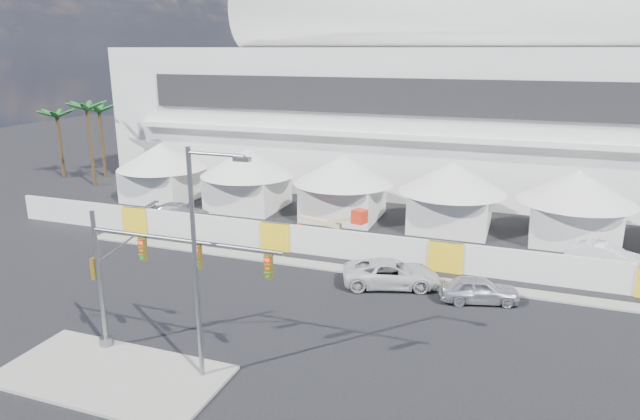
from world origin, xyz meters
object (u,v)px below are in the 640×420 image
(sedan_silver, at_px, (479,289))
(pickup_curb, at_px, (391,273))
(lot_car_a, at_px, (606,256))
(traffic_mast, at_px, (138,278))
(boom_lift, at_px, (316,233))
(lot_car_c, at_px, (180,212))
(streetlight_median, at_px, (200,251))

(sedan_silver, xyz_separation_m, pickup_curb, (-5.21, 0.50, 0.05))
(lot_car_a, height_order, traffic_mast, traffic_mast)
(traffic_mast, bearing_deg, sedan_silver, 39.01)
(sedan_silver, height_order, lot_car_a, lot_car_a)
(sedan_silver, xyz_separation_m, traffic_mast, (-14.18, -11.48, 3.19))
(traffic_mast, height_order, boom_lift, traffic_mast)
(sedan_silver, relative_size, lot_car_c, 0.86)
(lot_car_c, height_order, streetlight_median, streetlight_median)
(sedan_silver, height_order, boom_lift, boom_lift)
(lot_car_c, bearing_deg, pickup_curb, -120.68)
(lot_car_a, height_order, boom_lift, boom_lift)
(pickup_curb, xyz_separation_m, lot_car_c, (-19.63, 7.19, -0.05))
(pickup_curb, bearing_deg, sedan_silver, -113.23)
(pickup_curb, height_order, lot_car_a, pickup_curb)
(pickup_curb, relative_size, lot_car_a, 1.20)
(traffic_mast, xyz_separation_m, boom_lift, (2.08, 17.56, -3.03))
(sedan_silver, distance_m, pickup_curb, 5.24)
(traffic_mast, xyz_separation_m, streetlight_median, (3.78, -0.67, 1.98))
(traffic_mast, bearing_deg, boom_lift, 83.25)
(pickup_curb, height_order, boom_lift, boom_lift)
(lot_car_a, bearing_deg, lot_car_c, 103.56)
(sedan_silver, distance_m, boom_lift, 13.54)
(lot_car_c, distance_m, boom_lift, 12.85)
(sedan_silver, xyz_separation_m, lot_car_c, (-24.84, 7.69, -0.00))
(pickup_curb, distance_m, lot_car_c, 20.90)
(lot_car_a, relative_size, boom_lift, 0.70)
(streetlight_median, bearing_deg, sedan_silver, 49.45)
(sedan_silver, distance_m, lot_car_a, 11.09)
(pickup_curb, bearing_deg, boom_lift, 33.28)
(lot_car_a, height_order, lot_car_c, lot_car_a)
(lot_car_c, relative_size, boom_lift, 0.75)
(pickup_curb, bearing_deg, streetlight_median, 140.00)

